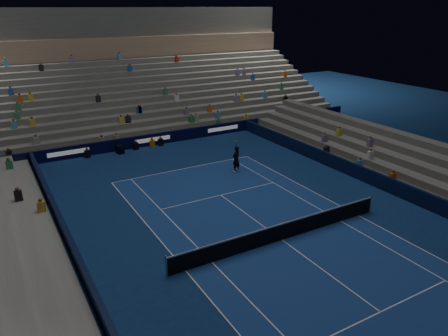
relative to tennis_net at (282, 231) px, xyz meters
The scene contains 10 objects.
ground 0.50m from the tennis_net, ahead, with size 90.00×90.00×0.00m, color navy.
court_surface 0.50m from the tennis_net, ahead, with size 10.97×23.77×0.01m, color navy.
sponsor_barrier_far 18.50m from the tennis_net, 90.00° to the left, with size 44.00×0.25×1.00m, color black.
sponsor_barrier_east 9.70m from the tennis_net, ahead, with size 0.25×37.00×1.00m, color black.
sponsor_barrier_west 9.70m from the tennis_net, behind, with size 0.25×37.00×1.00m, color #081232.
grandstand_main 28.05m from the tennis_net, 90.00° to the left, with size 44.00×15.20×11.20m.
grandstand_east 13.17m from the tennis_net, ahead, with size 5.00×37.00×2.50m.
tennis_net is the anchor object (origin of this frame).
tennis_player 9.96m from the tennis_net, 72.40° to the left, with size 0.71×0.47×1.95m, color black.
broadcast_camera 18.00m from the tennis_net, 99.88° to the left, with size 0.66×1.05×0.68m.
Camera 1 is at (-12.15, -15.12, 11.30)m, focal length 34.04 mm.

